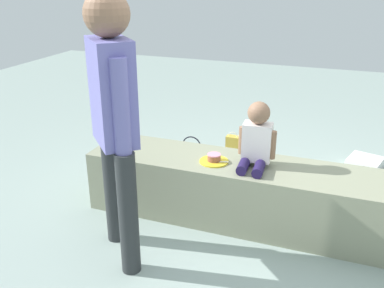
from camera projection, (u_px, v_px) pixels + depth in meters
The scene contains 10 objects.
ground_plane at pixel (269, 225), 3.31m from camera, with size 12.00×12.00×0.00m, color #8EA19A.
concrete_ledge at pixel (271, 197), 3.22m from camera, with size 2.86×0.53×0.48m, color gray.
child_seated at pixel (257, 139), 3.09m from camera, with size 0.28×0.32×0.48m.
adult_standing at pixel (114, 110), 2.59m from camera, with size 0.40×0.40×1.73m.
cake_plate at pixel (214, 159), 3.22m from camera, with size 0.22×0.22×0.07m.
gift_bag at pixel (237, 152), 4.21m from camera, with size 0.22×0.08×0.37m.
water_bottle_near_gift at pixel (191, 169), 4.04m from camera, with size 0.07×0.07×0.18m.
party_cup_red at pixel (174, 172), 4.06m from camera, with size 0.08×0.08×0.10m, color red.
cake_box_white at pixel (365, 164), 4.20m from camera, with size 0.30×0.31×0.12m, color white.
handbag_black_leather at pixel (192, 153), 4.34m from camera, with size 0.27×0.10×0.29m.
Camera 1 is at (0.42, -2.86, 1.83)m, focal length 40.08 mm.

